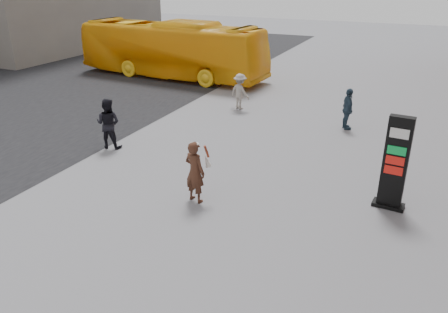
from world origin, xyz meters
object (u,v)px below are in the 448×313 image
at_px(bus, 171,49).
at_px(pedestrian_a, 108,123).
at_px(pedestrian_c, 348,109).
at_px(woman, 195,171).
at_px(pedestrian_b, 240,91).
at_px(info_pylon, 395,163).

height_order(bus, pedestrian_a, bus).
bearing_deg(pedestrian_c, bus, 38.71).
height_order(woman, pedestrian_c, woman).
height_order(bus, pedestrian_c, bus).
height_order(woman, pedestrian_b, woman).
distance_m(pedestrian_b, pedestrian_c, 5.17).
bearing_deg(info_pylon, pedestrian_b, 141.74).
relative_size(info_pylon, pedestrian_a, 1.42).
xyz_separation_m(info_pylon, bus, (-13.73, 11.40, 0.35)).
relative_size(pedestrian_b, pedestrian_c, 0.98).
xyz_separation_m(woman, pedestrian_b, (-2.30, 8.82, -0.09)).
relative_size(pedestrian_a, pedestrian_c, 1.09).
relative_size(info_pylon, bus, 0.22).
distance_m(info_pylon, pedestrian_c, 6.51).
bearing_deg(pedestrian_c, info_pylon, 173.84).
height_order(bus, pedestrian_b, bus).
distance_m(info_pylon, woman, 5.43).
bearing_deg(pedestrian_b, pedestrian_a, 90.54).
bearing_deg(info_pylon, pedestrian_a, -177.35).
height_order(info_pylon, pedestrian_a, info_pylon).
bearing_deg(bus, pedestrian_c, -110.97).
relative_size(bus, pedestrian_c, 7.01).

